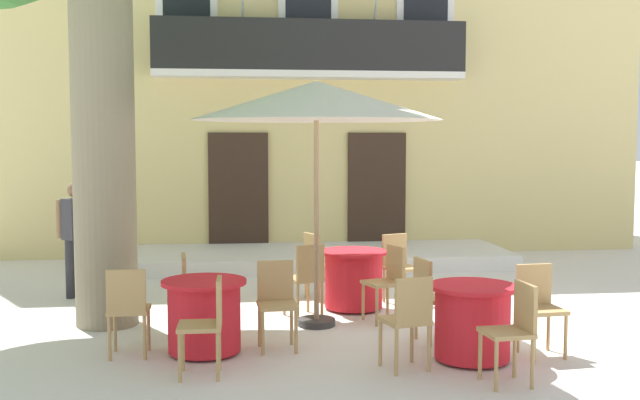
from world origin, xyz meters
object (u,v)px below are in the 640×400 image
Objects in this scene: cafe_chair_middle_0 at (399,263)px; cafe_chair_front_3 at (194,288)px; cafe_table_near_tree at (472,322)px; cafe_umbrella at (316,102)px; cafe_chair_middle_3 at (388,278)px; cafe_chair_front_2 at (277,298)px; cafe_chair_near_tree_3 at (514,326)px; cafe_chair_front_1 at (208,320)px; cafe_table_front at (204,316)px; cafe_chair_near_tree_2 at (408,316)px; cafe_chair_near_tree_1 at (431,294)px; cafe_table_middle at (354,279)px; cafe_chair_middle_1 at (318,261)px; cafe_chair_front_0 at (128,306)px; cafe_chair_near_tree_0 at (538,303)px; cafe_chair_middle_2 at (306,275)px; pedestrian_near_entrance at (77,233)px.

cafe_chair_middle_0 is 3.01m from cafe_chair_front_3.
cafe_umbrella is (-1.36, 1.59, 2.22)m from cafe_table_near_tree.
cafe_chair_middle_3 is 1.00× the size of cafe_chair_front_2.
cafe_chair_near_tree_3 is at bearing -35.18° from cafe_chair_front_3.
cafe_chair_middle_0 is at bearing 70.56° from cafe_chair_middle_3.
cafe_chair_front_1 is 1.00× the size of cafe_chair_front_2.
cafe_chair_middle_0 is 2.68m from cafe_umbrella.
cafe_chair_middle_3 is at bearing 27.85° from cafe_table_front.
cafe_table_front is 0.95× the size of cafe_chair_front_1.
cafe_umbrella is (1.41, 0.28, 2.08)m from cafe_chair_front_3.
cafe_chair_near_tree_2 and cafe_chair_middle_0 have the same top height.
cafe_table_middle is at bearing 108.74° from cafe_chair_near_tree_1.
cafe_chair_near_tree_2 is (-0.49, -0.98, 0.00)m from cafe_chair_near_tree_1.
cafe_chair_middle_1 and cafe_chair_front_0 have the same top height.
cafe_table_front is at bearing 172.83° from cafe_chair_near_tree_0.
cafe_chair_front_0 is at bearing -176.11° from cafe_chair_near_tree_1.
cafe_chair_front_1 is (0.06, -0.75, 0.14)m from cafe_table_front.
cafe_chair_middle_1 is (-1.05, 0.31, 0.00)m from cafe_chair_middle_0.
cafe_chair_front_1 is at bearing -124.71° from cafe_table_middle.
cafe_chair_middle_0 is 1.00× the size of cafe_chair_middle_2.
cafe_chair_near_tree_1 reaches higher than cafe_table_front.
cafe_table_middle is at bearing 124.23° from cafe_chair_near_tree_0.
cafe_chair_near_tree_3 is at bearing -75.63° from cafe_chair_middle_3.
cafe_chair_middle_2 is at bearing -151.28° from cafe_chair_middle_0.
cafe_chair_near_tree_1 is at bearing 1.18° from cafe_chair_front_2.
cafe_chair_middle_2 is at bearing 27.91° from cafe_chair_front_3.
cafe_chair_middle_0 is at bearing 87.12° from cafe_chair_near_tree_1.
cafe_chair_front_0 is at bearing 160.54° from cafe_chair_near_tree_3.
cafe_chair_front_1 is (-2.72, 0.56, 0.00)m from cafe_chair_near_tree_3.
cafe_chair_near_tree_0 is 2.87m from cafe_chair_middle_2.
cafe_chair_near_tree_1 is at bearing 149.19° from cafe_chair_near_tree_0.
pedestrian_near_entrance is (-4.23, 2.82, 0.38)m from cafe_chair_near_tree_1.
cafe_chair_middle_1 is (-0.95, 2.33, 0.00)m from cafe_chair_near_tree_1.
cafe_chair_middle_3 is 2.32m from cafe_chair_front_3.
cafe_chair_front_1 is (-2.09, -1.89, 0.00)m from cafe_chair_middle_3.
cafe_table_middle is (-0.57, 1.67, -0.14)m from cafe_chair_near_tree_1.
cafe_chair_near_tree_1 and cafe_chair_middle_1 have the same top height.
cafe_chair_near_tree_0 and cafe_chair_front_3 have the same top height.
cafe_chair_middle_0 is 1.05× the size of cafe_table_front.
cafe_table_near_tree is 5.71m from pedestrian_near_entrance.
cafe_chair_near_tree_2 is 1.00× the size of cafe_chair_front_0.
pedestrian_near_entrance reaches higher than cafe_table_middle.
cafe_chair_middle_2 and cafe_chair_front_1 have the same top height.
cafe_chair_near_tree_3 is at bearing -76.03° from cafe_chair_near_tree_1.
cafe_chair_front_3 is (-2.06, 1.57, 0.00)m from cafe_chair_near_tree_2.
cafe_chair_front_2 is 2.33m from cafe_umbrella.
cafe_chair_middle_0 is 1.00× the size of cafe_chair_front_2.
cafe_chair_front_2 is at bearing -106.90° from cafe_chair_middle_1.
cafe_chair_near_tree_3 reaches higher than cafe_table_near_tree.
cafe_chair_front_1 is at bearing -128.41° from cafe_chair_front_2.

